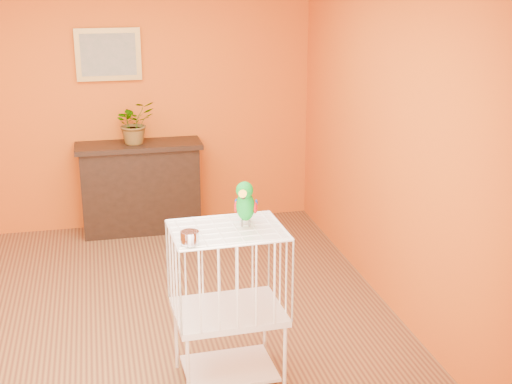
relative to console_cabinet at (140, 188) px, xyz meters
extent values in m
plane|color=brown|center=(-0.23, -2.04, -0.45)|extent=(4.50, 4.50, 0.00)
plane|color=#C95112|center=(-0.23, 0.21, 0.85)|extent=(4.00, 0.00, 4.00)
plane|color=#C95112|center=(-0.23, -4.29, 0.85)|extent=(4.00, 0.00, 4.00)
plane|color=#C95112|center=(1.77, -2.04, 0.85)|extent=(0.00, 4.50, 4.50)
cube|color=black|center=(0.00, 0.00, -0.03)|extent=(1.15, 0.38, 0.86)
cube|color=black|center=(0.00, 0.00, 0.43)|extent=(1.22, 0.44, 0.05)
cube|color=black|center=(0.00, -0.17, -0.03)|extent=(0.80, 0.02, 0.43)
cube|color=#5B301A|center=(-0.24, -0.04, -0.12)|extent=(0.05, 0.17, 0.27)
cube|color=#264924|center=(-0.16, -0.04, -0.12)|extent=(0.05, 0.17, 0.27)
cube|color=#5B301A|center=(-0.07, -0.04, -0.12)|extent=(0.05, 0.17, 0.27)
cube|color=#264924|center=(0.02, -0.04, -0.12)|extent=(0.05, 0.17, 0.27)
cube|color=#5B301A|center=(0.12, -0.04, -0.12)|extent=(0.05, 0.17, 0.27)
imported|color=#26722D|center=(-0.03, 0.00, 0.61)|extent=(0.51, 0.53, 0.33)
cube|color=olive|center=(-0.23, 0.18, 1.30)|extent=(0.62, 0.03, 0.50)
cube|color=gray|center=(-0.23, 0.17, 1.30)|extent=(0.52, 0.01, 0.40)
cube|color=white|center=(0.35, -2.87, -0.37)|extent=(0.59, 0.46, 0.02)
cube|color=white|center=(0.35, -2.87, 0.03)|extent=(0.69, 0.54, 0.04)
cube|color=white|center=(0.35, -2.87, 0.58)|extent=(0.69, 0.54, 0.01)
cylinder|color=white|center=(0.05, -3.12, -0.22)|extent=(0.02, 0.02, 0.47)
cylinder|color=white|center=(0.66, -3.10, -0.22)|extent=(0.02, 0.02, 0.47)
cylinder|color=white|center=(0.03, -2.65, -0.22)|extent=(0.02, 0.02, 0.47)
cylinder|color=white|center=(0.64, -2.63, -0.22)|extent=(0.02, 0.02, 0.47)
cylinder|color=silver|center=(0.09, -3.07, 0.63)|extent=(0.11, 0.11, 0.08)
cylinder|color=#59544C|center=(0.44, -2.84, 0.61)|extent=(0.01, 0.01, 0.04)
cylinder|color=#59544C|center=(0.49, -2.86, 0.61)|extent=(0.01, 0.01, 0.04)
ellipsoid|color=#059826|center=(0.46, -2.85, 0.72)|extent=(0.16, 0.19, 0.21)
ellipsoid|color=#059826|center=(0.45, -2.88, 0.83)|extent=(0.14, 0.14, 0.10)
cone|color=orange|center=(0.43, -2.92, 0.82)|extent=(0.07, 0.08, 0.07)
cone|color=black|center=(0.44, -2.91, 0.80)|extent=(0.03, 0.03, 0.03)
sphere|color=black|center=(0.41, -2.88, 0.84)|extent=(0.02, 0.02, 0.02)
sphere|color=black|center=(0.48, -2.91, 0.84)|extent=(0.02, 0.02, 0.02)
ellipsoid|color=#A50C0C|center=(0.41, -2.82, 0.71)|extent=(0.05, 0.07, 0.07)
ellipsoid|color=navy|center=(0.52, -2.86, 0.71)|extent=(0.05, 0.07, 0.07)
cone|color=#059826|center=(0.49, -2.78, 0.65)|extent=(0.11, 0.16, 0.12)
camera|label=1|loc=(-0.38, -6.85, 2.12)|focal=50.00mm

